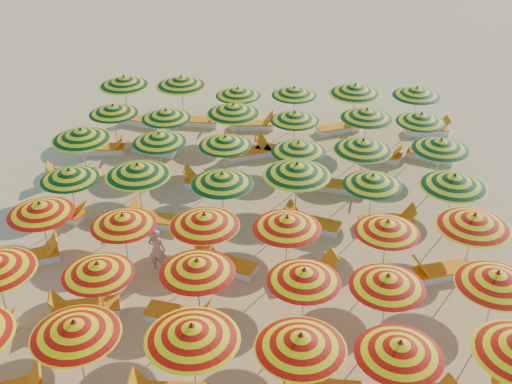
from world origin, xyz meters
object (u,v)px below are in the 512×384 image
(umbrella_25, at_px, (138,170))
(umbrella_39, at_px, (295,116))
(umbrella_36, at_px, (113,109))
(umbrella_9, at_px, (301,341))
(lounger_8, at_px, (85,309))
(umbrella_16, at_px, (388,281))
(lounger_25, at_px, (379,155))
(umbrella_15, at_px, (304,275))
(lounger_11, at_px, (226,264))
(lounger_29, at_px, (254,125))
(umbrella_40, at_px, (367,114))
(umbrella_27, at_px, (297,169))
(lounger_20, at_px, (344,186))
(umbrella_44, at_px, (238,92))
(lounger_14, at_px, (63,212))
(umbrella_13, at_px, (98,269))
(lounger_21, at_px, (103,149))
(umbrella_32, at_px, (225,141))
(umbrella_8, at_px, (192,332))
(lounger_19, at_px, (209,182))
(umbrella_30, at_px, (81,134))
(lounger_15, at_px, (158,220))
(umbrella_26, at_px, (222,178))
(lounger_30, at_px, (339,128))
(umbrella_37, at_px, (166,114))
(lounger_23, at_px, (247,153))
(lounger_16, at_px, (311,223))
(umbrella_29, at_px, (454,181))
(umbrella_47, at_px, (417,92))
(umbrella_41, at_px, (421,118))
(lounger_27, at_px, (141,121))
(umbrella_21, at_px, (287,222))
(lounger_17, at_px, (388,222))
(lounger_28, at_px, (199,121))
(umbrella_31, at_px, (159,138))
(lounger_10, at_px, (30,258))
(lounger_13, at_px, (442,271))
(umbrella_17, at_px, (497,279))
(umbrella_34, at_px, (363,145))
(umbrella_23, at_px, (474,221))
(umbrella_28, at_px, (373,180))
(umbrella_43, at_px, (181,81))
(lounger_18, at_px, (73,176))
(umbrella_22, at_px, (388,226))
(umbrella_14, at_px, (197,266))
(umbrella_10, at_px, (400,348))
(umbrella_45, at_px, (294,91))
(lounger_31, at_px, (427,130))
(umbrella_24, at_px, (69,174))

(umbrella_25, relative_size, umbrella_39, 1.02)
(umbrella_25, height_order, umbrella_36, umbrella_25)
(umbrella_9, height_order, lounger_8, umbrella_9)
(umbrella_16, height_order, lounger_25, umbrella_16)
(umbrella_15, distance_m, lounger_11, 3.52)
(lounger_29, bearing_deg, lounger_25, -29.91)
(umbrella_40, bearing_deg, umbrella_27, -118.78)
(lounger_20, bearing_deg, umbrella_44, 140.18)
(lounger_14, bearing_deg, umbrella_13, -36.21)
(lounger_25, bearing_deg, lounger_21, -156.78)
(umbrella_15, xyz_separation_m, umbrella_32, (-2.60, 7.04, -0.01))
(umbrella_8, relative_size, lounger_21, 1.37)
(umbrella_32, bearing_deg, lounger_8, -113.62)
(umbrella_9, xyz_separation_m, lounger_19, (-3.11, 9.25, -1.66))
(umbrella_30, bearing_deg, lounger_20, 0.04)
(lounger_8, bearing_deg, lounger_15, -118.10)
(umbrella_26, xyz_separation_m, lounger_30, (3.92, 7.16, -1.61))
(umbrella_37, bearing_deg, lounger_23, 0.47)
(lounger_16, relative_size, lounger_21, 1.03)
(umbrella_29, height_order, umbrella_47, umbrella_29)
(lounger_11, bearing_deg, umbrella_41, -109.79)
(umbrella_40, xyz_separation_m, lounger_27, (-8.87, 2.44, -1.63))
(umbrella_21, xyz_separation_m, lounger_17, (3.11, 2.60, -1.59))
(lounger_8, xyz_separation_m, lounger_28, (1.36, 11.59, 0.00))
(umbrella_31, relative_size, lounger_10, 1.24)
(umbrella_47, xyz_separation_m, lounger_10, (-12.18, -9.35, -1.59))
(lounger_13, bearing_deg, lounger_10, -17.83)
(umbrella_17, xyz_separation_m, umbrella_30, (-11.89, 6.86, 0.06))
(umbrella_34, height_order, lounger_11, umbrella_34)
(umbrella_23, bearing_deg, umbrella_28, 135.67)
(umbrella_43, relative_size, lounger_14, 1.39)
(lounger_18, bearing_deg, umbrella_30, 148.08)
(umbrella_17, xyz_separation_m, umbrella_22, (-2.25, 2.26, -0.15))
(lounger_25, bearing_deg, umbrella_14, -98.35)
(umbrella_8, height_order, umbrella_23, umbrella_8)
(lounger_15, distance_m, lounger_23, 5.29)
(umbrella_10, bearing_deg, umbrella_16, 89.56)
(umbrella_13, distance_m, umbrella_47, 14.96)
(umbrella_22, bearing_deg, umbrella_45, 105.37)
(lounger_17, xyz_separation_m, lounger_19, (-5.86, 2.16, 0.00))
(umbrella_22, relative_size, umbrella_44, 0.86)
(lounger_13, bearing_deg, umbrella_10, 49.30)
(umbrella_30, bearing_deg, lounger_29, 41.17)
(lounger_14, bearing_deg, lounger_31, 53.13)
(lounger_29, bearing_deg, umbrella_41, -24.55)
(umbrella_9, xyz_separation_m, umbrella_24, (-7.01, 6.85, -0.15))
(umbrella_47, distance_m, lounger_28, 8.79)
(lounger_8, bearing_deg, umbrella_9, 141.38)
(lounger_25, bearing_deg, lounger_13, -59.44)
(umbrella_31, relative_size, lounger_18, 1.23)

